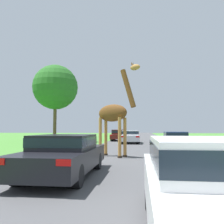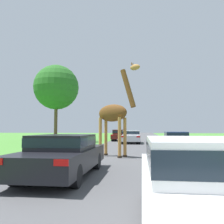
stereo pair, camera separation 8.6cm
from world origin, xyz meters
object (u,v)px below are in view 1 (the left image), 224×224
(giraffe_near_road, at_px, (115,114))
(car_verge_right, at_px, (119,135))
(tree_centre_back, at_px, (55,87))
(car_queue_left, at_px, (175,139))
(car_lead_maroon, at_px, (218,188))
(car_queue_right, at_px, (131,136))
(car_far_ahead, at_px, (64,154))

(giraffe_near_road, distance_m, car_verge_right, 16.81)
(giraffe_near_road, bearing_deg, tree_centre_back, -118.22)
(giraffe_near_road, xyz_separation_m, car_queue_left, (4.05, 6.25, -1.60))
(car_lead_maroon, xyz_separation_m, car_verge_right, (-3.62, 26.07, -0.01))
(car_verge_right, bearing_deg, giraffe_near_road, -85.61)
(car_queue_right, relative_size, car_queue_left, 0.97)
(tree_centre_back, bearing_deg, giraffe_near_road, -58.10)
(car_lead_maroon, relative_size, tree_centre_back, 0.52)
(car_queue_left, bearing_deg, giraffe_near_road, -122.93)
(car_verge_right, relative_size, tree_centre_back, 0.49)
(car_queue_right, height_order, car_far_ahead, car_queue_right)
(giraffe_near_road, xyz_separation_m, car_far_ahead, (-1.04, -5.26, -1.58))
(car_verge_right, bearing_deg, car_far_ahead, -89.36)
(car_queue_right, bearing_deg, car_queue_left, -56.96)
(car_lead_maroon, height_order, car_far_ahead, car_lead_maroon)
(car_queue_right, xyz_separation_m, car_verge_right, (-1.64, 4.76, 0.03))
(car_far_ahead, xyz_separation_m, tree_centre_back, (-7.19, 18.47, 5.49))
(giraffe_near_road, height_order, car_queue_left, giraffe_near_road)
(giraffe_near_road, relative_size, car_queue_right, 1.10)
(giraffe_near_road, bearing_deg, car_lead_maroon, 43.86)
(giraffe_near_road, distance_m, tree_centre_back, 16.05)
(giraffe_near_road, height_order, car_verge_right, giraffe_near_road)
(car_queue_left, xyz_separation_m, car_far_ahead, (-5.08, -11.51, 0.02))
(car_queue_right, xyz_separation_m, car_queue_left, (3.69, -5.67, -0.02))
(tree_centre_back, bearing_deg, car_queue_right, -8.55)
(giraffe_near_road, xyz_separation_m, car_queue_right, (0.36, 11.92, -1.58))
(car_verge_right, bearing_deg, car_queue_left, -62.94)
(giraffe_near_road, distance_m, car_queue_right, 12.03)
(car_queue_left, bearing_deg, car_far_ahead, -113.83)
(car_queue_left, bearing_deg, car_verge_right, 117.06)
(car_lead_maroon, bearing_deg, car_queue_left, 83.75)
(car_far_ahead, distance_m, car_verge_right, 21.95)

